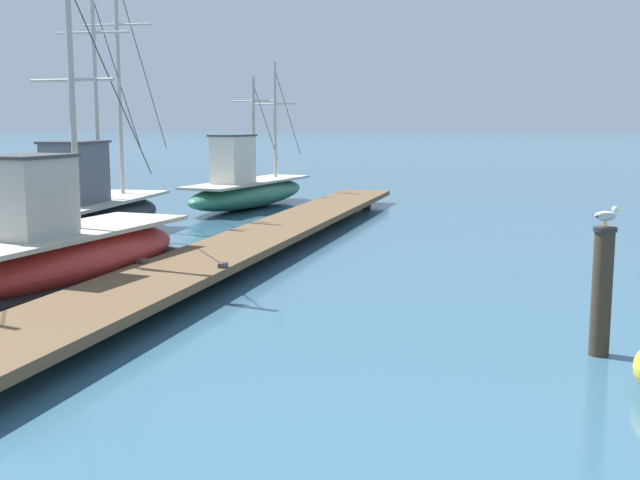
{
  "coord_description": "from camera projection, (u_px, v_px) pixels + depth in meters",
  "views": [
    {
      "loc": [
        0.4,
        -1.87,
        3.06
      ],
      "look_at": [
        -1.93,
        8.75,
        1.4
      ],
      "focal_mm": 44.21,
      "sensor_mm": 36.0,
      "label": 1
    }
  ],
  "objects": [
    {
      "name": "mooring_piling",
      "position": [
        602.0,
        289.0,
        10.22
      ],
      "size": [
        0.3,
        0.3,
        1.7
      ],
      "color": "#3D3023",
      "rests_on": "ground"
    },
    {
      "name": "fishing_boat_2",
      "position": [
        247.0,
        188.0,
        27.59
      ],
      "size": [
        3.25,
        8.11,
        5.19
      ],
      "color": "#337556",
      "rests_on": "ground"
    },
    {
      "name": "floating_dock",
      "position": [
        266.0,
        235.0,
        18.69
      ],
      "size": [
        2.96,
        23.35,
        0.53
      ],
      "color": "brown",
      "rests_on": "ground"
    },
    {
      "name": "fishing_boat_1",
      "position": [
        93.0,
        210.0,
        20.29
      ],
      "size": [
        2.41,
        8.35,
        7.46
      ],
      "color": "black",
      "rests_on": "ground"
    },
    {
      "name": "perched_seagull",
      "position": [
        606.0,
        215.0,
        10.08
      ],
      "size": [
        0.37,
        0.21,
        0.27
      ],
      "color": "gold",
      "rests_on": "mooring_piling"
    },
    {
      "name": "fishing_boat_0",
      "position": [
        65.0,
        252.0,
        14.27
      ],
      "size": [
        2.9,
        6.39,
        5.8
      ],
      "color": "#AD2823",
      "rests_on": "ground"
    }
  ]
}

